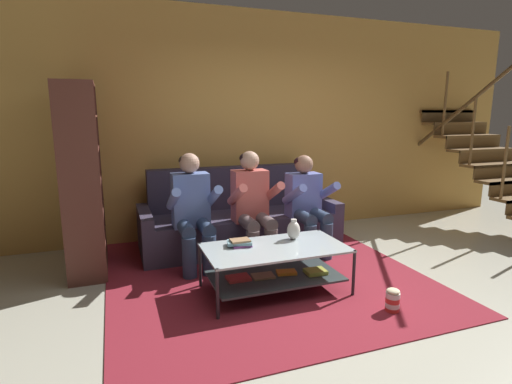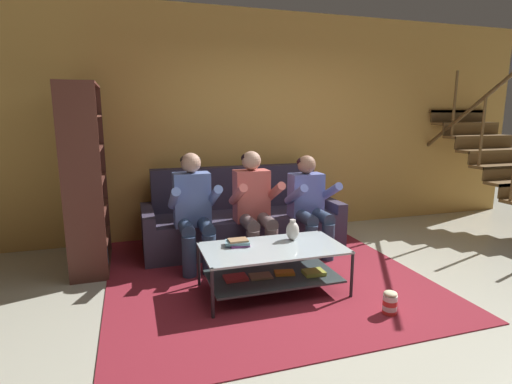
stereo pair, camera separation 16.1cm
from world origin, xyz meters
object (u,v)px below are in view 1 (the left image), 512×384
object	(u,v)px
popcorn_tub	(393,300)
person_seated_middle	(253,202)
couch	(239,221)
person_seated_right	(308,201)
bookshelf	(79,194)
vase	(294,230)
coffee_table	(275,262)
book_stack	(240,243)
person_seated_left	(193,207)

from	to	relation	value
popcorn_tub	person_seated_middle	bearing A→B (deg)	113.65
couch	person_seated_right	world-z (taller)	person_seated_right
couch	bookshelf	size ratio (longest dim) A/B	1.25
vase	person_seated_right	bearing A→B (deg)	54.20
bookshelf	popcorn_tub	size ratio (longest dim) A/B	9.38
coffee_table	person_seated_middle	bearing A→B (deg)	84.26
book_stack	person_seated_right	bearing A→B (deg)	34.22
coffee_table	vase	size ratio (longest dim) A/B	6.43
coffee_table	book_stack	distance (m)	0.36
couch	book_stack	xyz separation A→B (m)	(-0.37, -1.23, 0.15)
person_seated_middle	book_stack	distance (m)	0.82
popcorn_tub	coffee_table	bearing A→B (deg)	137.87
person_seated_left	vase	xyz separation A→B (m)	(0.82, -0.70, -0.13)
person_seated_middle	person_seated_right	bearing A→B (deg)	-0.54
person_seated_right	coffee_table	size ratio (longest dim) A/B	0.89
person_seated_right	coffee_table	world-z (taller)	person_seated_right
person_seated_middle	bookshelf	size ratio (longest dim) A/B	0.63
person_seated_right	coffee_table	distance (m)	1.17
couch	vase	bearing A→B (deg)	-82.53
coffee_table	couch	bearing A→B (deg)	86.44
coffee_table	bookshelf	bearing A→B (deg)	145.73
vase	coffee_table	bearing A→B (deg)	-149.25
person_seated_left	vase	distance (m)	1.09
vase	couch	bearing A→B (deg)	97.47
couch	book_stack	bearing A→B (deg)	-106.87
book_stack	person_seated_middle	bearing A→B (deg)	62.22
person_seated_middle	popcorn_tub	distance (m)	1.76
bookshelf	popcorn_tub	distance (m)	3.10
person_seated_middle	bookshelf	xyz separation A→B (m)	(-1.75, 0.29, 0.16)
coffee_table	bookshelf	world-z (taller)	bookshelf
couch	person_seated_left	bearing A→B (deg)	-141.64
person_seated_middle	coffee_table	world-z (taller)	person_seated_middle
person_seated_middle	coffee_table	xyz separation A→B (m)	(-0.09, -0.85, -0.37)
couch	person_seated_middle	distance (m)	0.63
bookshelf	popcorn_tub	xyz separation A→B (m)	(2.41, -1.81, -0.70)
book_stack	bookshelf	world-z (taller)	bookshelf
coffee_table	bookshelf	xyz separation A→B (m)	(-1.66, 1.13, 0.52)
couch	person_seated_right	distance (m)	0.90
couch	bookshelf	distance (m)	1.83
vase	book_stack	size ratio (longest dim) A/B	0.81
couch	popcorn_tub	size ratio (longest dim) A/B	11.71
bookshelf	vase	bearing A→B (deg)	-27.35
book_stack	popcorn_tub	distance (m)	1.37
person_seated_middle	vase	bearing A→B (deg)	-77.10
coffee_table	bookshelf	distance (m)	2.08
couch	person_seated_left	size ratio (longest dim) A/B	1.97
person_seated_left	coffee_table	size ratio (longest dim) A/B	0.95
vase	bookshelf	world-z (taller)	bookshelf
book_stack	vase	bearing A→B (deg)	1.05
person_seated_left	vase	size ratio (longest dim) A/B	6.09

